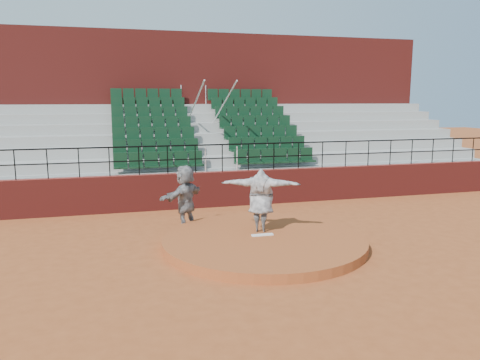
# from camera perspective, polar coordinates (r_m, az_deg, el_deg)

# --- Properties ---
(ground) EXTENTS (90.00, 90.00, 0.00)m
(ground) POSITION_cam_1_polar(r_m,az_deg,el_deg) (12.84, 2.94, -8.01)
(ground) COLOR #9C4B23
(ground) RESTS_ON ground
(pitchers_mound) EXTENTS (5.50, 5.50, 0.25)m
(pitchers_mound) POSITION_cam_1_polar(r_m,az_deg,el_deg) (12.80, 2.94, -7.48)
(pitchers_mound) COLOR #9F4B23
(pitchers_mound) RESTS_ON ground
(pitching_rubber) EXTENTS (0.60, 0.15, 0.03)m
(pitching_rubber) POSITION_cam_1_polar(r_m,az_deg,el_deg) (12.90, 2.74, -6.70)
(pitching_rubber) COLOR white
(pitching_rubber) RESTS_ON pitchers_mound
(boundary_wall) EXTENTS (24.00, 0.30, 1.30)m
(boundary_wall) POSITION_cam_1_polar(r_m,az_deg,el_deg) (17.36, -2.15, -1.08)
(boundary_wall) COLOR maroon
(boundary_wall) RESTS_ON ground
(wall_railing) EXTENTS (24.04, 0.05, 1.03)m
(wall_railing) POSITION_cam_1_polar(r_m,az_deg,el_deg) (17.15, -2.18, 3.45)
(wall_railing) COLOR black
(wall_railing) RESTS_ON boundary_wall
(seating_deck) EXTENTS (24.00, 5.97, 4.63)m
(seating_deck) POSITION_cam_1_polar(r_m,az_deg,el_deg) (20.77, -4.43, 2.90)
(seating_deck) COLOR gray
(seating_deck) RESTS_ON ground
(press_box_facade) EXTENTS (24.00, 3.00, 7.10)m
(press_box_facade) POSITION_cam_1_polar(r_m,az_deg,el_deg) (24.52, -6.24, 8.86)
(press_box_facade) COLOR maroon
(press_box_facade) RESTS_ON ground
(pitcher) EXTENTS (2.25, 1.45, 1.79)m
(pitcher) POSITION_cam_1_polar(r_m,az_deg,el_deg) (13.08, 2.56, -2.48)
(pitcher) COLOR black
(pitcher) RESTS_ON pitchers_mound
(fielder) EXTENTS (1.73, 1.69, 1.98)m
(fielder) POSITION_cam_1_polar(r_m,az_deg,el_deg) (14.30, -6.69, -2.11)
(fielder) COLOR black
(fielder) RESTS_ON ground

